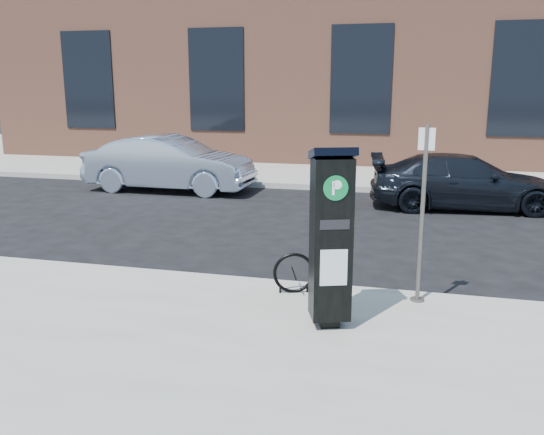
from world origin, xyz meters
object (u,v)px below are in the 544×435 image
(sign_pole, at_px, (422,216))
(bike_rack, at_px, (294,273))
(parking_kiosk, at_px, (331,236))
(car_silver, at_px, (170,164))
(car_dark, at_px, (465,182))

(sign_pole, height_order, bike_rack, sign_pole)
(parking_kiosk, bearing_deg, car_silver, 104.54)
(parking_kiosk, distance_m, car_dark, 8.10)
(car_silver, bearing_deg, bike_rack, -145.24)
(sign_pole, distance_m, bike_rack, 1.81)
(bike_rack, distance_m, car_dark, 7.37)
(car_dark, bearing_deg, bike_rack, 153.46)
(car_silver, distance_m, car_dark, 7.66)
(sign_pole, bearing_deg, car_dark, 84.82)
(parking_kiosk, bearing_deg, sign_pole, 26.86)
(car_silver, bearing_deg, sign_pole, -137.19)
(sign_pole, bearing_deg, parking_kiosk, -130.03)
(bike_rack, bearing_deg, parking_kiosk, -75.21)
(car_silver, relative_size, car_dark, 1.04)
(bike_rack, height_order, car_silver, car_silver)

